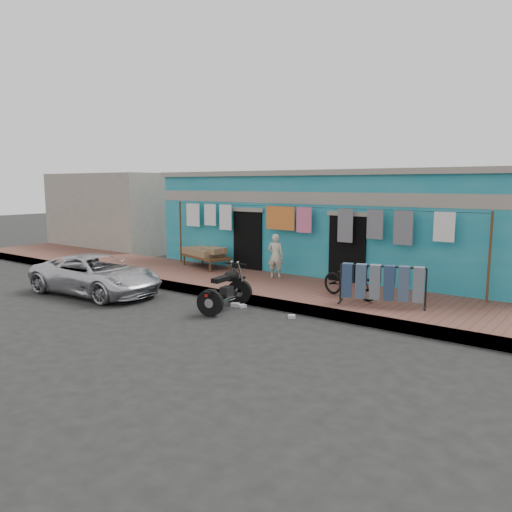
# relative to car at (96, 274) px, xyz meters

# --- Properties ---
(ground) EXTENTS (80.00, 80.00, 0.00)m
(ground) POSITION_rel_car_xyz_m (3.88, 0.02, -0.55)
(ground) COLOR black
(ground) RESTS_ON ground
(sidewalk) EXTENTS (28.00, 3.00, 0.25)m
(sidewalk) POSITION_rel_car_xyz_m (3.88, 3.02, -0.42)
(sidewalk) COLOR brown
(sidewalk) RESTS_ON ground
(curb) EXTENTS (28.00, 0.10, 0.25)m
(curb) POSITION_rel_car_xyz_m (3.88, 1.57, -0.42)
(curb) COLOR gray
(curb) RESTS_ON ground
(building) EXTENTS (12.20, 5.20, 3.36)m
(building) POSITION_rel_car_xyz_m (3.87, 7.01, 1.14)
(building) COLOR teal
(building) RESTS_ON ground
(neighbor_left) EXTENTS (6.00, 5.00, 3.40)m
(neighbor_left) POSITION_rel_car_xyz_m (-7.12, 7.02, 1.15)
(neighbor_left) COLOR #9E9384
(neighbor_left) RESTS_ON ground
(clothesline) EXTENTS (10.06, 0.06, 2.10)m
(clothesline) POSITION_rel_car_xyz_m (3.65, 4.27, 1.27)
(clothesline) COLOR brown
(clothesline) RESTS_ON sidewalk
(car) EXTENTS (4.04, 2.10, 1.10)m
(car) POSITION_rel_car_xyz_m (0.00, 0.00, 0.00)
(car) COLOR silver
(car) RESTS_ON ground
(seated_person) EXTENTS (0.54, 0.44, 1.28)m
(seated_person) POSITION_rel_car_xyz_m (3.24, 3.81, 0.34)
(seated_person) COLOR beige
(seated_person) RESTS_ON sidewalk
(bicycle) EXTENTS (1.67, 0.90, 1.03)m
(bicycle) POSITION_rel_car_xyz_m (6.13, 2.78, 0.21)
(bicycle) COLOR black
(bicycle) RESTS_ON sidewalk
(motorcycle) EXTENTS (1.04, 1.80, 1.06)m
(motorcycle) POSITION_rel_car_xyz_m (3.89, 0.81, -0.02)
(motorcycle) COLOR black
(motorcycle) RESTS_ON ground
(charpoy) EXTENTS (2.47, 2.02, 0.66)m
(charpoy) POSITION_rel_car_xyz_m (0.37, 3.94, 0.03)
(charpoy) COLOR brown
(charpoy) RESTS_ON sidewalk
(jeans_rack) EXTENTS (2.19, 1.52, 0.94)m
(jeans_rack) POSITION_rel_car_xyz_m (7.05, 2.53, 0.17)
(jeans_rack) COLOR black
(jeans_rack) RESTS_ON sidewalk
(litter_a) EXTENTS (0.26, 0.24, 0.09)m
(litter_a) POSITION_rel_car_xyz_m (3.88, 1.19, -0.50)
(litter_a) COLOR silver
(litter_a) RESTS_ON ground
(litter_b) EXTENTS (0.19, 0.19, 0.08)m
(litter_b) POSITION_rel_car_xyz_m (5.54, 1.13, -0.51)
(litter_b) COLOR silver
(litter_b) RESTS_ON ground
(litter_c) EXTENTS (0.19, 0.21, 0.07)m
(litter_c) POSITION_rel_car_xyz_m (4.06, 1.22, -0.51)
(litter_c) COLOR silver
(litter_c) RESTS_ON ground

